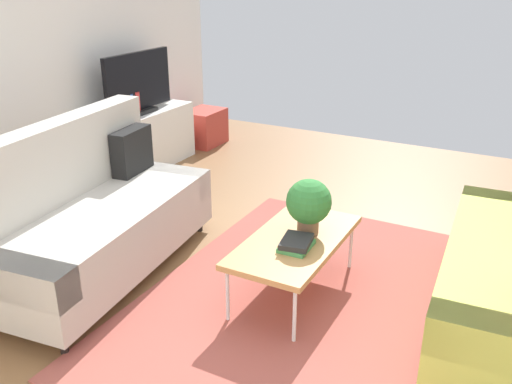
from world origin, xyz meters
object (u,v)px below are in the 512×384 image
Objects in this scene: tv_console at (142,141)px; vase_1 at (109,114)px; storage_trunk at (204,127)px; coffee_table at (295,242)px; vase_0 at (97,117)px; couch_beige at (92,215)px; bottle_0 at (125,107)px; table_book_0 at (296,246)px; bottle_1 at (132,105)px; potted_plant at (309,203)px; tv at (138,84)px; bottle_2 at (137,103)px.

tv_console is 0.57m from vase_1.
storage_trunk is 3.68× the size of vase_1.
coffee_table is 7.59× the size of vase_0.
coffee_table is 2.96m from tv_console.
couch_beige is 2.01m from bottle_0.
tv_console is at bearing 57.82° from table_book_0.
bottle_1 is (0.25, -0.09, 0.05)m from vase_1.
bottle_1 reaches higher than potted_plant.
vase_0 is at bearing 180.00° from vase_1.
couch_beige is at bearing -149.63° from tv_console.
tv_console is at bearing 174.81° from storage_trunk.
vase_0 is at bearing 72.61° from potted_plant.
couch_beige is 3.19m from storage_trunk.
storage_trunk is at bearing -4.16° from tv.
tv_console is 1.40× the size of tv.
coffee_table is 7.78× the size of vase_1.
tv reaches higher than tv_console.
couch_beige is at bearing -150.08° from tv.
tv_console is 0.70m from vase_0.
vase_1 is (-1.51, 0.15, 0.49)m from storage_trunk.
couch_beige reaches higher than potted_plant.
tv is at bearing 17.44° from bottle_2.
potted_plant reaches higher than tv_console.
coffee_table is 0.14m from table_book_0.
bottle_2 is at bearing 0.00° from bottle_1.
tv is at bearing -9.79° from vase_1.
tv reaches higher than bottle_0.
table_book_0 is (-1.64, -2.61, 0.11)m from tv_console.
couch_beige reaches higher than vase_1.
table_book_0 is at bearing -111.76° from vase_0.
tv is 2.94m from potted_plant.
bottle_1 is 0.09m from bottle_2.
vase_0 is 0.17m from vase_1.
vase_1 is 0.27m from bottle_1.
storage_trunk is at bearing -5.10° from vase_0.
bottle_2 is at bearing 177.05° from storage_trunk.
vase_0 is (-0.58, 0.07, -0.24)m from tv.
couch_beige is 3.82× the size of storage_trunk.
storage_trunk is at bearing 42.45° from table_book_0.
tv reaches higher than table_book_0.
table_book_0 reaches higher than coffee_table.
storage_trunk is (2.62, 2.44, -0.17)m from coffee_table.
vase_0 is 0.62× the size of bottle_0.
couch_beige is at bearing -142.17° from vase_1.
potted_plant is 2.88m from bottle_2.
potted_plant is 2.66× the size of vase_0.
vase_1 is 0.61× the size of bottle_1.
bottle_1 is at bearing 59.93° from table_book_0.
vase_0 is (1.33, 1.17, 0.27)m from couch_beige.
couch_beige is 13.69× the size of vase_0.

